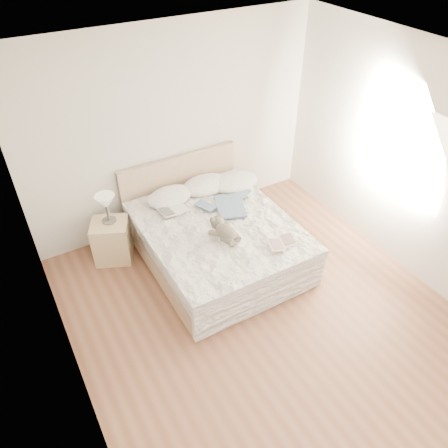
{
  "coord_description": "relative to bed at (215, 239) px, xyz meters",
  "views": [
    {
      "loc": [
        -2.01,
        -2.53,
        3.87
      ],
      "look_at": [
        0.05,
        1.05,
        0.62
      ],
      "focal_mm": 35.0,
      "sensor_mm": 36.0,
      "label": 1
    }
  ],
  "objects": [
    {
      "name": "pillow_middle",
      "position": [
        0.25,
        0.7,
        0.33
      ],
      "size": [
        0.69,
        0.5,
        0.2
      ],
      "primitive_type": "ellipsoid",
      "rotation": [
        0.0,
        0.0,
        0.06
      ],
      "color": "white",
      "rests_on": "bed"
    },
    {
      "name": "ceiling",
      "position": [
        0.0,
        -1.19,
        2.39
      ],
      "size": [
        4.0,
        4.5,
        0.0
      ],
      "primitive_type": "cube",
      "color": "white",
      "rests_on": "ground"
    },
    {
      "name": "table_lamp",
      "position": [
        -1.11,
        0.69,
        0.52
      ],
      "size": [
        0.27,
        0.27,
        0.38
      ],
      "color": "#4B4641",
      "rests_on": "nightstand"
    },
    {
      "name": "wall_back",
      "position": [
        0.0,
        1.06,
        1.04
      ],
      "size": [
        4.0,
        0.02,
        2.7
      ],
      "primitive_type": "cube",
      "color": "silver",
      "rests_on": "ground"
    },
    {
      "name": "teddy_bear",
      "position": [
        -0.07,
        -0.39,
        0.34
      ],
      "size": [
        0.32,
        0.42,
        0.2
      ],
      "primitive_type": null,
      "rotation": [
        0.0,
        0.0,
        0.15
      ],
      "color": "#625B4B",
      "rests_on": "bed"
    },
    {
      "name": "nightstand",
      "position": [
        -1.14,
        0.65,
        -0.03
      ],
      "size": [
        0.57,
        0.55,
        0.56
      ],
      "primitive_type": "cube",
      "rotation": [
        0.0,
        0.0,
        -0.42
      ],
      "color": "tan",
      "rests_on": "floor"
    },
    {
      "name": "photo_book",
      "position": [
        -0.37,
        0.41,
        0.32
      ],
      "size": [
        0.38,
        0.28,
        0.03
      ],
      "primitive_type": "cube",
      "rotation": [
        0.0,
        0.0,
        0.1
      ],
      "color": "white",
      "rests_on": "bed"
    },
    {
      "name": "floor",
      "position": [
        0.0,
        -1.19,
        -0.31
      ],
      "size": [
        4.0,
        4.5,
        0.0
      ],
      "primitive_type": "cube",
      "color": "brown",
      "rests_on": "ground"
    },
    {
      "name": "wall_right",
      "position": [
        2.0,
        -1.19,
        1.04
      ],
      "size": [
        0.02,
        4.5,
        2.7
      ],
      "primitive_type": "cube",
      "color": "silver",
      "rests_on": "ground"
    },
    {
      "name": "wall_left",
      "position": [
        -2.0,
        -1.19,
        1.04
      ],
      "size": [
        0.02,
        4.5,
        2.7
      ],
      "primitive_type": "cube",
      "color": "silver",
      "rests_on": "ground"
    },
    {
      "name": "window",
      "position": [
        1.99,
        -0.89,
        1.14
      ],
      "size": [
        0.02,
        1.3,
        1.1
      ],
      "primitive_type": "cube",
      "color": "white",
      "rests_on": "wall_right"
    },
    {
      "name": "pillow_left",
      "position": [
        -0.29,
        0.69,
        0.33
      ],
      "size": [
        0.67,
        0.52,
        0.19
      ],
      "primitive_type": "ellipsoid",
      "rotation": [
        0.0,
        0.0,
        0.15
      ],
      "color": "white",
      "rests_on": "bed"
    },
    {
      "name": "pillow_right",
      "position": [
        0.63,
        0.57,
        0.33
      ],
      "size": [
        0.68,
        0.48,
        0.2
      ],
      "primitive_type": "ellipsoid",
      "rotation": [
        0.0,
        0.0,
        -0.02
      ],
      "color": "white",
      "rests_on": "bed"
    },
    {
      "name": "blouse",
      "position": [
        0.3,
        0.13,
        0.32
      ],
      "size": [
        0.7,
        0.73,
        0.02
      ],
      "primitive_type": null,
      "rotation": [
        0.0,
        0.0,
        -0.35
      ],
      "color": "#425C74",
      "rests_on": "bed"
    },
    {
      "name": "bed",
      "position": [
        0.0,
        0.0,
        0.0
      ],
      "size": [
        1.72,
        2.14,
        1.0
      ],
      "color": "tan",
      "rests_on": "floor"
    },
    {
      "name": "childrens_book",
      "position": [
        0.44,
        -0.78,
        0.32
      ],
      "size": [
        0.39,
        0.32,
        0.02
      ],
      "primitive_type": "cube",
      "rotation": [
        0.0,
        0.0,
        -0.29
      ],
      "color": "#F3E8C2",
      "rests_on": "bed"
    }
  ]
}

